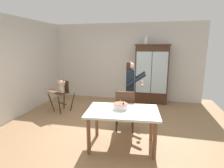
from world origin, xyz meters
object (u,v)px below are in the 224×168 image
(ceramic_vase, at_px, (146,40))
(dining_table, at_px, (123,116))
(china_cabinet, at_px, (151,74))
(birthday_cake, at_px, (120,106))
(adult_person, at_px, (131,84))
(high_chair_with_toddler, at_px, (61,90))
(dining_chair_far_side, at_px, (125,108))

(ceramic_vase, bearing_deg, dining_table, -95.08)
(china_cabinet, distance_m, birthday_cake, 2.96)
(adult_person, distance_m, dining_table, 1.37)
(china_cabinet, xyz_separation_m, birthday_cake, (-0.54, -2.90, -0.20))
(high_chair_with_toddler, bearing_deg, adult_person, 24.75)
(china_cabinet, distance_m, adult_person, 1.72)
(china_cabinet, height_order, birthday_cake, china_cabinet)
(adult_person, bearing_deg, dining_table, 176.24)
(dining_table, bearing_deg, adult_person, 90.62)
(high_chair_with_toddler, height_order, dining_chair_far_side, dining_chair_far_side)
(adult_person, relative_size, birthday_cake, 5.47)
(ceramic_vase, height_order, dining_chair_far_side, ceramic_vase)
(adult_person, relative_size, dining_chair_far_side, 1.59)
(ceramic_vase, bearing_deg, china_cabinet, -0.97)
(high_chair_with_toddler, bearing_deg, ceramic_vase, 61.65)
(dining_table, relative_size, dining_chair_far_side, 1.47)
(adult_person, relative_size, dining_table, 1.08)
(ceramic_vase, relative_size, dining_table, 0.19)
(china_cabinet, xyz_separation_m, high_chair_with_toddler, (-2.56, -1.48, -0.34))
(ceramic_vase, distance_m, adult_person, 2.02)
(dining_table, xyz_separation_m, dining_chair_far_side, (-0.05, 0.64, -0.08))
(dining_chair_far_side, bearing_deg, ceramic_vase, -105.55)
(ceramic_vase, bearing_deg, dining_chair_far_side, -97.76)
(china_cabinet, bearing_deg, adult_person, -106.91)
(high_chair_with_toddler, xyz_separation_m, adult_person, (2.06, -0.16, 0.31))
(china_cabinet, distance_m, dining_chair_far_side, 2.43)
(adult_person, distance_m, birthday_cake, 1.27)
(china_cabinet, distance_m, ceramic_vase, 1.12)
(adult_person, distance_m, dining_chair_far_side, 0.81)
(china_cabinet, relative_size, adult_person, 1.29)
(dining_table, bearing_deg, dining_chair_far_side, 94.77)
(china_cabinet, bearing_deg, dining_table, -99.26)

